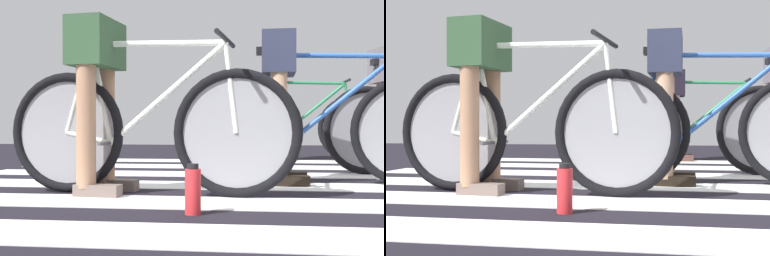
# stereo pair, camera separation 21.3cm
# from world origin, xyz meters

# --- Properties ---
(ground) EXTENTS (18.00, 14.00, 0.02)m
(ground) POSITION_xyz_m (0.00, 0.00, 0.01)
(ground) COLOR black
(crosswalk_markings) EXTENTS (5.33, 5.02, 0.00)m
(crosswalk_markings) POSITION_xyz_m (-0.04, 0.27, 0.02)
(crosswalk_markings) COLOR white
(crosswalk_markings) RESTS_ON ground
(bicycle_1_of_4) EXTENTS (1.73, 0.52, 0.93)m
(bicycle_1_of_4) POSITION_xyz_m (-1.04, -0.22, 0.41)
(bicycle_1_of_4) COLOR black
(bicycle_1_of_4) RESTS_ON ground
(cyclist_1_of_4) EXTENTS (0.35, 0.43, 1.02)m
(cyclist_1_of_4) POSITION_xyz_m (-1.35, -0.18, 0.68)
(cyclist_1_of_4) COLOR #A87A5B
(cyclist_1_of_4) RESTS_ON ground
(bicycle_2_of_4) EXTENTS (1.74, 0.52, 0.93)m
(bicycle_2_of_4) POSITION_xyz_m (0.04, 0.44, 0.41)
(bicycle_2_of_4) COLOR black
(bicycle_2_of_4) RESTS_ON ground
(cyclist_2_of_4) EXTENTS (0.32, 0.42, 1.02)m
(cyclist_2_of_4) POSITION_xyz_m (-0.27, 0.44, 0.68)
(cyclist_2_of_4) COLOR tan
(cyclist_2_of_4) RESTS_ON ground
(bicycle_4_of_4) EXTENTS (1.74, 0.52, 0.93)m
(bicycle_4_of_4) POSITION_xyz_m (0.11, 2.75, 0.41)
(bicycle_4_of_4) COLOR black
(bicycle_4_of_4) RESTS_ON ground
(cyclist_4_of_4) EXTENTS (0.31, 0.41, 1.00)m
(cyclist_4_of_4) POSITION_xyz_m (-0.20, 2.75, 0.67)
(cyclist_4_of_4) COLOR beige
(cyclist_4_of_4) RESTS_ON ground
(water_bottle) EXTENTS (0.07, 0.07, 0.23)m
(water_bottle) POSITION_xyz_m (-0.71, -0.82, 0.13)
(water_bottle) COLOR red
(water_bottle) RESTS_ON ground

